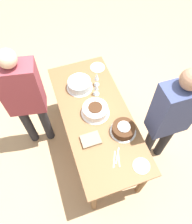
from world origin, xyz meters
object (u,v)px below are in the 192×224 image
cake_back_decorated (79,84)px  person_watching (25,97)px  wine_glass_near (96,87)px  cake_front_chocolate (123,129)px  cake_center_white (96,110)px  person_cutting (170,117)px  wine_glass_far (97,77)px

cake_back_decorated → person_watching: size_ratio=0.19×
person_watching → wine_glass_near: bearing=4.2°
cake_front_chocolate → person_watching: bearing=53.8°
wine_glass_near → cake_center_white: bearing=159.0°
person_cutting → cake_front_chocolate: bearing=-10.1°
cake_center_white → person_watching: bearing=64.2°
cake_front_chocolate → wine_glass_far: 0.69m
wine_glass_far → person_watching: person_watching is taller
cake_center_white → person_cutting: (-0.40, -0.64, 0.14)m
cake_front_chocolate → person_watching: 1.09m
wine_glass_near → person_watching: (0.09, 0.77, 0.04)m
cake_center_white → wine_glass_near: 0.27m
cake_back_decorated → wine_glass_far: size_ratio=1.55×
cake_front_chocolate → cake_back_decorated: bearing=19.8°
cake_front_chocolate → cake_back_decorated: 0.75m
cake_back_decorated → wine_glass_near: bearing=-136.0°
wine_glass_near → person_watching: size_ratio=0.13×
cake_center_white → cake_front_chocolate: size_ratio=1.13×
cake_center_white → wine_glass_far: size_ratio=1.57×
cake_front_chocolate → person_watching: person_watching is taller
cake_back_decorated → person_cutting: (-0.80, -0.70, 0.14)m
cake_front_chocolate → wine_glass_near: 0.57m
wine_glass_near → wine_glass_far: same height
wine_glass_far → cake_front_chocolate: bearing=-175.6°
person_cutting → person_watching: (0.73, 1.32, -0.02)m
person_watching → person_cutting: bearing=-18.3°
wine_glass_far → person_watching: 0.82m
cake_center_white → person_watching: person_watching is taller
wine_glass_near → person_cutting: 0.84m
cake_front_chocolate → cake_center_white: bearing=32.0°
cake_front_chocolate → person_cutting: size_ratio=0.17×
wine_glass_near → wine_glass_far: size_ratio=1.00×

